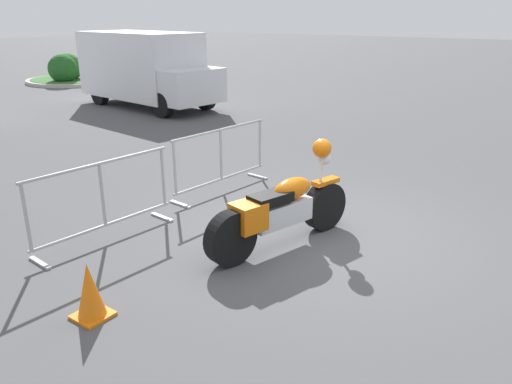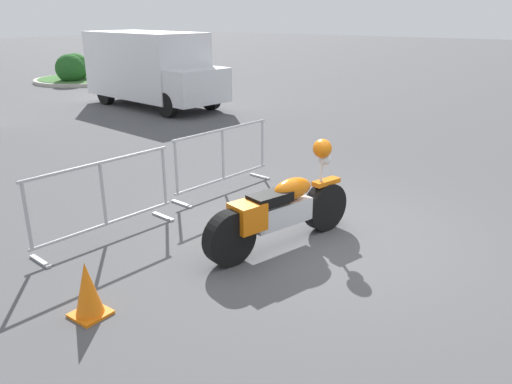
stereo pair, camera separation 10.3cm
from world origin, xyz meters
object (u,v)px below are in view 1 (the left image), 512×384
Objects in this scene: crowd_barrier_near at (103,200)px; motorcycle at (281,209)px; delivery_van at (145,67)px; crowd_barrier_far at (221,159)px; pedestrian at (115,65)px; traffic_cone at (90,291)px.

motorcycle is at bearing -58.75° from crowd_barrier_near.
crowd_barrier_far is at bearing -28.56° from delivery_van.
crowd_barrier_far is at bearing 0.00° from crowd_barrier_near.
delivery_van reaches higher than motorcycle.
delivery_van reaches higher than crowd_barrier_far.
crowd_barrier_near is at bearing -39.79° from delivery_van.
motorcycle is 2.33m from crowd_barrier_far.
delivery_van is 3.06× the size of pedestrian.
crowd_barrier_far is at bearing 20.39° from traffic_cone.
pedestrian reaches higher than crowd_barrier_far.
delivery_van is (7.34, 7.16, 0.69)m from crowd_barrier_near.
crowd_barrier_far is 13.40m from pedestrian.
crowd_barrier_far is 8.71m from delivery_van.
delivery_van is at bearing 55.53° from crowd_barrier_far.
motorcycle reaches higher than crowd_barrier_near.
traffic_cone is at bearing -39.33° from delivery_van.
pedestrian reaches higher than traffic_cone.
pedestrian is at bearing 49.63° from traffic_cone.
crowd_barrier_near is at bearing 47.29° from traffic_cone.
crowd_barrier_far is (1.21, 2.00, 0.05)m from motorcycle.
traffic_cone is (-3.69, -1.37, -0.26)m from crowd_barrier_far.
motorcycle is 11.04m from delivery_van.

